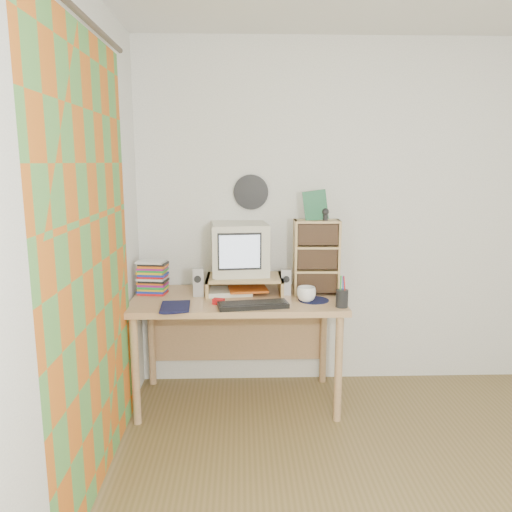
{
  "coord_description": "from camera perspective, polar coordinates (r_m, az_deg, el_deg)",
  "views": [
    {
      "loc": [
        -1.0,
        -1.86,
        1.64
      ],
      "look_at": [
        -0.91,
        1.33,
        1.04
      ],
      "focal_mm": 35.0,
      "sensor_mm": 36.0,
      "label": 1
    }
  ],
  "objects": [
    {
      "name": "back_wall",
      "position": [
        3.77,
        13.73,
        4.42
      ],
      "size": [
        3.5,
        0.0,
        3.5
      ],
      "primitive_type": "plane",
      "rotation": [
        1.57,
        0.0,
        0.0
      ],
      "color": "white",
      "rests_on": "floor"
    },
    {
      "name": "left_wall",
      "position": [
        2.05,
        -23.11,
        -1.26
      ],
      "size": [
        0.0,
        3.5,
        3.5
      ],
      "primitive_type": "plane",
      "rotation": [
        1.57,
        0.0,
        1.57
      ],
      "color": "white",
      "rests_on": "floor"
    },
    {
      "name": "curtain",
      "position": [
        2.5,
        -18.15,
        -1.24
      ],
      "size": [
        0.0,
        2.2,
        2.2
      ],
      "primitive_type": "plane",
      "rotation": [
        1.57,
        0.0,
        1.57
      ],
      "color": "#CF671D",
      "rests_on": "left_wall"
    },
    {
      "name": "wall_disc",
      "position": [
        3.6,
        -0.59,
        7.31
      ],
      "size": [
        0.25,
        0.02,
        0.25
      ],
      "primitive_type": "cylinder",
      "rotation": [
        1.57,
        0.0,
        0.0
      ],
      "color": "black",
      "rests_on": "back_wall"
    },
    {
      "name": "desk",
      "position": [
        3.46,
        -2.13,
        -6.57
      ],
      "size": [
        1.4,
        0.7,
        0.75
      ],
      "color": "tan",
      "rests_on": "floor"
    },
    {
      "name": "monitor_riser",
      "position": [
        3.44,
        -1.32,
        -2.74
      ],
      "size": [
        0.52,
        0.3,
        0.12
      ],
      "color": "tan",
      "rests_on": "desk"
    },
    {
      "name": "crt_monitor",
      "position": [
        3.45,
        -1.88,
        0.75
      ],
      "size": [
        0.41,
        0.41,
        0.36
      ],
      "primitive_type": "cube",
      "rotation": [
        0.0,
        0.0,
        0.1
      ],
      "color": "beige",
      "rests_on": "monitor_riser"
    },
    {
      "name": "speaker_left",
      "position": [
        3.39,
        -6.63,
        -2.96
      ],
      "size": [
        0.08,
        0.08,
        0.19
      ],
      "primitive_type": "cube",
      "rotation": [
        0.0,
        0.0,
        0.09
      ],
      "color": "#A6A5AA",
      "rests_on": "desk"
    },
    {
      "name": "speaker_right",
      "position": [
        3.41,
        3.43,
        -2.96
      ],
      "size": [
        0.07,
        0.07,
        0.18
      ],
      "primitive_type": "cube",
      "rotation": [
        0.0,
        0.0,
        -0.02
      ],
      "color": "#A6A5AA",
      "rests_on": "desk"
    },
    {
      "name": "keyboard",
      "position": [
        3.13,
        -0.34,
        -5.62
      ],
      "size": [
        0.45,
        0.21,
        0.03
      ],
      "primitive_type": "cube",
      "rotation": [
        0.0,
        0.0,
        0.15
      ],
      "color": "black",
      "rests_on": "desk"
    },
    {
      "name": "dvd_stack",
      "position": [
        3.49,
        -11.73,
        -2.15
      ],
      "size": [
        0.2,
        0.16,
        0.26
      ],
      "primitive_type": null,
      "rotation": [
        0.0,
        0.0,
        -0.15
      ],
      "color": "brown",
      "rests_on": "desk"
    },
    {
      "name": "cd_rack",
      "position": [
        3.42,
        6.91,
        -0.13
      ],
      "size": [
        0.31,
        0.17,
        0.51
      ],
      "primitive_type": "cube",
      "rotation": [
        0.0,
        0.0,
        -0.03
      ],
      "color": "tan",
      "rests_on": "desk"
    },
    {
      "name": "mug",
      "position": [
        3.26,
        5.77,
        -4.37
      ],
      "size": [
        0.14,
        0.14,
        0.1
      ],
      "primitive_type": "imported",
      "rotation": [
        0.0,
        0.0,
        -0.18
      ],
      "color": "white",
      "rests_on": "desk"
    },
    {
      "name": "diary",
      "position": [
        3.14,
        -10.86,
        -5.59
      ],
      "size": [
        0.23,
        0.18,
        0.04
      ],
      "primitive_type": "imported",
      "rotation": [
        0.0,
        0.0,
        0.07
      ],
      "color": "#0E1034",
      "rests_on": "desk"
    },
    {
      "name": "mousepad",
      "position": [
        3.3,
        6.6,
        -5.02
      ],
      "size": [
        0.24,
        0.24,
        0.0
      ],
      "primitive_type": "cylinder",
      "rotation": [
        0.0,
        0.0,
        0.23
      ],
      "color": "black",
      "rests_on": "desk"
    },
    {
      "name": "pen_cup",
      "position": [
        3.16,
        9.81,
        -4.43
      ],
      "size": [
        0.08,
        0.08,
        0.15
      ],
      "primitive_type": null,
      "rotation": [
        0.0,
        0.0,
        -0.04
      ],
      "color": "black",
      "rests_on": "desk"
    },
    {
      "name": "papers",
      "position": [
        3.45,
        -2.26,
        -3.98
      ],
      "size": [
        0.32,
        0.25,
        0.04
      ],
      "primitive_type": null,
      "rotation": [
        0.0,
        0.0,
        0.12
      ],
      "color": "white",
      "rests_on": "desk"
    },
    {
      "name": "red_box",
      "position": [
        3.2,
        -4.3,
        -5.2
      ],
      "size": [
        0.08,
        0.07,
        0.04
      ],
      "primitive_type": "cube",
      "rotation": [
        0.0,
        0.0,
        -0.34
      ],
      "color": "red",
      "rests_on": "desk"
    },
    {
      "name": "game_box",
      "position": [
        3.36,
        6.8,
        5.76
      ],
      "size": [
        0.16,
        0.04,
        0.2
      ],
      "primitive_type": "cube",
      "rotation": [
        0.0,
        0.0,
        -0.06
      ],
      "color": "#195834",
      "rests_on": "cd_rack"
    },
    {
      "name": "webcam",
      "position": [
        3.36,
        7.93,
        4.75
      ],
      "size": [
        0.05,
        0.05,
        0.08
      ],
      "primitive_type": null,
      "rotation": [
        0.0,
        0.0,
        0.03
      ],
      "color": "black",
      "rests_on": "cd_rack"
    }
  ]
}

